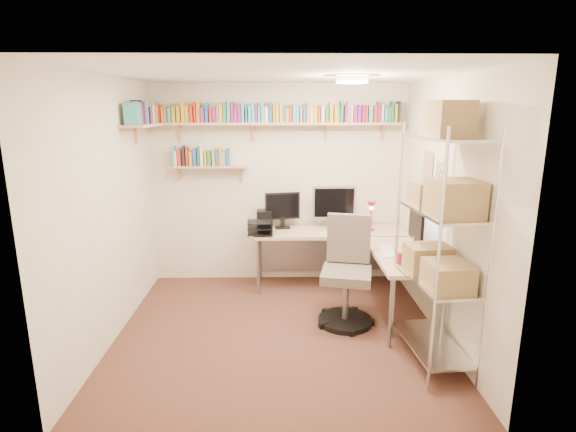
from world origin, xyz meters
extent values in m
plane|color=#4D2B21|center=(0.00, 0.00, 0.00)|extent=(3.20, 3.20, 0.00)
cube|color=beige|center=(0.00, 1.50, 1.25)|extent=(3.20, 0.04, 2.50)
cube|color=beige|center=(-1.60, 0.00, 1.25)|extent=(0.04, 3.00, 2.50)
cube|color=beige|center=(1.60, 0.00, 1.25)|extent=(0.04, 3.00, 2.50)
cube|color=beige|center=(0.00, -1.50, 1.25)|extent=(3.20, 0.04, 2.50)
cube|color=white|center=(0.00, 0.00, 2.50)|extent=(3.20, 3.00, 0.04)
cube|color=silver|center=(1.59, 0.55, 1.55)|extent=(0.01, 0.30, 0.42)
cube|color=white|center=(1.59, 0.15, 1.50)|extent=(0.01, 0.28, 0.38)
cylinder|color=#FFEAC6|center=(0.70, 0.20, 2.46)|extent=(0.30, 0.30, 0.06)
cube|color=tan|center=(0.00, 1.38, 2.02)|extent=(3.05, 0.25, 0.03)
cube|color=tan|center=(-1.48, 0.95, 2.02)|extent=(0.25, 1.00, 0.03)
cube|color=tan|center=(-0.85, 1.40, 1.50)|extent=(0.95, 0.20, 0.02)
cube|color=tan|center=(-1.20, 1.44, 1.95)|extent=(0.03, 0.20, 0.20)
cube|color=tan|center=(-0.30, 1.44, 1.95)|extent=(0.03, 0.20, 0.20)
cube|color=tan|center=(0.60, 1.44, 1.95)|extent=(0.03, 0.20, 0.20)
cube|color=tan|center=(1.30, 1.44, 1.95)|extent=(0.03, 0.20, 0.20)
cube|color=red|center=(-1.46, 1.38, 2.15)|extent=(0.03, 0.13, 0.23)
cube|color=#1D5396|center=(-1.43, 1.38, 2.13)|extent=(0.02, 0.11, 0.18)
cube|color=red|center=(-1.40, 1.38, 2.14)|extent=(0.03, 0.12, 0.21)
cube|color=orange|center=(-1.36, 1.38, 2.12)|extent=(0.03, 0.13, 0.17)
cube|color=gray|center=(-1.33, 1.38, 2.13)|extent=(0.02, 0.14, 0.18)
cube|color=teal|center=(-1.29, 1.38, 2.12)|extent=(0.04, 0.14, 0.17)
cube|color=#AE9920|center=(-1.23, 1.38, 2.13)|extent=(0.04, 0.14, 0.19)
cube|color=#AE9920|center=(-1.18, 1.38, 2.13)|extent=(0.04, 0.12, 0.19)
cube|color=orange|center=(-1.12, 1.38, 2.15)|extent=(0.04, 0.13, 0.23)
cube|color=#AE9920|center=(-1.08, 1.38, 2.13)|extent=(0.04, 0.11, 0.20)
cube|color=red|center=(-1.03, 1.38, 2.13)|extent=(0.04, 0.12, 0.20)
cube|color=red|center=(-0.98, 1.38, 2.16)|extent=(0.02, 0.12, 0.24)
cube|color=orange|center=(-0.94, 1.38, 2.16)|extent=(0.04, 0.11, 0.25)
cube|color=#782066|center=(-0.89, 1.38, 2.12)|extent=(0.04, 0.15, 0.17)
cube|color=#1D5396|center=(-0.84, 1.38, 2.15)|extent=(0.04, 0.14, 0.23)
cube|color=red|center=(-0.80, 1.38, 2.12)|extent=(0.03, 0.14, 0.17)
cube|color=#782066|center=(-0.75, 1.38, 2.13)|extent=(0.04, 0.15, 0.19)
cube|color=gray|center=(-0.71, 1.38, 2.13)|extent=(0.03, 0.11, 0.19)
cube|color=orange|center=(-0.67, 1.38, 2.14)|extent=(0.04, 0.14, 0.21)
cube|color=#267240|center=(-0.63, 1.38, 2.16)|extent=(0.04, 0.14, 0.24)
cube|color=teal|center=(-0.58, 1.38, 2.15)|extent=(0.03, 0.11, 0.24)
cube|color=#782066|center=(-0.54, 1.38, 2.16)|extent=(0.03, 0.12, 0.25)
cube|color=#782066|center=(-0.50, 1.38, 2.12)|extent=(0.04, 0.14, 0.17)
cube|color=#782066|center=(-0.45, 1.38, 2.14)|extent=(0.04, 0.12, 0.22)
cube|color=teal|center=(-0.41, 1.38, 2.16)|extent=(0.03, 0.14, 0.25)
cube|color=#1D5396|center=(-0.37, 1.38, 2.12)|extent=(0.03, 0.14, 0.17)
cube|color=teal|center=(-0.33, 1.38, 2.13)|extent=(0.03, 0.15, 0.19)
cube|color=teal|center=(-0.29, 1.38, 2.14)|extent=(0.03, 0.12, 0.21)
cube|color=#782066|center=(-0.25, 1.38, 2.15)|extent=(0.03, 0.11, 0.23)
cube|color=teal|center=(-0.22, 1.38, 2.13)|extent=(0.03, 0.14, 0.19)
cube|color=teal|center=(-0.18, 1.38, 2.16)|extent=(0.04, 0.12, 0.24)
cube|color=silver|center=(-0.13, 1.38, 2.13)|extent=(0.04, 0.12, 0.18)
cube|color=#1D5396|center=(-0.08, 1.38, 2.15)|extent=(0.03, 0.13, 0.22)
cube|color=#AE9920|center=(-0.04, 1.38, 2.16)|extent=(0.03, 0.14, 0.25)
cube|color=orange|center=(0.00, 1.38, 2.15)|extent=(0.03, 0.14, 0.23)
cube|color=orange|center=(0.05, 1.38, 2.15)|extent=(0.04, 0.15, 0.24)
cube|color=#1D5396|center=(0.09, 1.38, 2.13)|extent=(0.03, 0.15, 0.20)
cube|color=orange|center=(0.12, 1.38, 2.12)|extent=(0.03, 0.13, 0.17)
cube|color=red|center=(0.16, 1.38, 2.14)|extent=(0.03, 0.11, 0.21)
cube|color=teal|center=(0.20, 1.38, 2.14)|extent=(0.04, 0.12, 0.21)
cube|color=teal|center=(0.24, 1.38, 2.14)|extent=(0.03, 0.12, 0.22)
cube|color=gray|center=(0.28, 1.38, 2.13)|extent=(0.03, 0.14, 0.18)
cube|color=#1D5396|center=(0.33, 1.38, 2.14)|extent=(0.04, 0.14, 0.20)
cube|color=orange|center=(0.37, 1.38, 2.15)|extent=(0.03, 0.13, 0.23)
cube|color=silver|center=(0.41, 1.38, 2.13)|extent=(0.03, 0.11, 0.19)
cube|color=orange|center=(0.45, 1.38, 2.13)|extent=(0.04, 0.13, 0.20)
cube|color=red|center=(0.50, 1.38, 2.13)|extent=(0.03, 0.15, 0.20)
cube|color=silver|center=(0.54, 1.38, 2.13)|extent=(0.04, 0.13, 0.20)
cube|color=#267240|center=(0.59, 1.38, 2.13)|extent=(0.04, 0.15, 0.18)
cube|color=orange|center=(0.65, 1.38, 2.15)|extent=(0.04, 0.13, 0.24)
cube|color=#AE9920|center=(0.70, 1.38, 2.13)|extent=(0.04, 0.15, 0.20)
cube|color=#267240|center=(0.74, 1.38, 2.12)|extent=(0.02, 0.14, 0.18)
cube|color=#267240|center=(0.77, 1.38, 2.16)|extent=(0.03, 0.12, 0.25)
cube|color=#782066|center=(0.82, 1.38, 2.13)|extent=(0.03, 0.14, 0.20)
cube|color=gray|center=(0.85, 1.38, 2.16)|extent=(0.04, 0.15, 0.25)
cube|color=silver|center=(0.89, 1.38, 2.14)|extent=(0.02, 0.12, 0.20)
cube|color=#782066|center=(0.93, 1.38, 2.13)|extent=(0.04, 0.13, 0.19)
cube|color=#782066|center=(0.98, 1.38, 2.14)|extent=(0.04, 0.13, 0.21)
cube|color=#782066|center=(1.03, 1.38, 2.14)|extent=(0.03, 0.12, 0.20)
cube|color=red|center=(1.07, 1.38, 2.14)|extent=(0.03, 0.12, 0.20)
cube|color=teal|center=(1.12, 1.38, 2.14)|extent=(0.04, 0.14, 0.20)
cube|color=red|center=(1.17, 1.38, 2.14)|extent=(0.04, 0.13, 0.20)
cube|color=#782066|center=(1.22, 1.38, 2.16)|extent=(0.03, 0.13, 0.24)
cube|color=silver|center=(1.26, 1.38, 2.14)|extent=(0.03, 0.13, 0.21)
cube|color=teal|center=(1.30, 1.38, 2.13)|extent=(0.03, 0.14, 0.18)
cube|color=#267240|center=(1.34, 1.38, 2.13)|extent=(0.04, 0.13, 0.19)
cube|color=#267240|center=(1.38, 1.38, 2.16)|extent=(0.02, 0.14, 0.25)
cube|color=orange|center=(1.42, 1.38, 2.14)|extent=(0.03, 0.13, 0.21)
cube|color=black|center=(1.46, 1.38, 2.16)|extent=(0.03, 0.13, 0.25)
cube|color=teal|center=(-1.48, 0.52, 2.14)|extent=(0.15, 0.03, 0.21)
cube|color=gray|center=(-1.48, 0.55, 2.15)|extent=(0.12, 0.02, 0.23)
cube|color=#AE9920|center=(-1.48, 0.58, 2.15)|extent=(0.11, 0.03, 0.22)
cube|color=teal|center=(-1.48, 0.62, 2.15)|extent=(0.14, 0.03, 0.23)
cube|color=#782066|center=(-1.48, 0.66, 2.14)|extent=(0.14, 0.02, 0.21)
cube|color=black|center=(-1.48, 0.69, 2.16)|extent=(0.12, 0.02, 0.25)
cube|color=#267240|center=(-1.48, 0.72, 2.13)|extent=(0.11, 0.02, 0.19)
cube|color=#782066|center=(-1.48, 0.76, 2.15)|extent=(0.15, 0.03, 0.23)
cube|color=#1D5396|center=(-1.48, 0.80, 2.15)|extent=(0.13, 0.04, 0.23)
cube|color=teal|center=(-1.48, 0.85, 2.16)|extent=(0.15, 0.04, 0.25)
cube|color=#1D5396|center=(-1.48, 0.90, 2.15)|extent=(0.12, 0.04, 0.23)
cube|color=black|center=(-1.48, 0.95, 2.12)|extent=(0.15, 0.03, 0.18)
cube|color=orange|center=(-1.48, 0.98, 2.14)|extent=(0.14, 0.02, 0.20)
cube|color=#782066|center=(-1.48, 1.02, 2.13)|extent=(0.13, 0.04, 0.18)
cube|color=#782066|center=(-1.48, 1.07, 2.13)|extent=(0.12, 0.04, 0.19)
cube|color=silver|center=(-1.48, 1.11, 2.13)|extent=(0.12, 0.03, 0.20)
cube|color=silver|center=(-1.48, 1.16, 2.13)|extent=(0.11, 0.03, 0.19)
cube|color=gray|center=(-1.48, 1.19, 2.16)|extent=(0.13, 0.04, 0.24)
cube|color=#AE9920|center=(-1.48, 1.25, 2.14)|extent=(0.15, 0.04, 0.20)
cube|color=#782066|center=(-1.48, 1.30, 2.14)|extent=(0.12, 0.04, 0.21)
cube|color=teal|center=(-1.48, 1.34, 2.16)|extent=(0.15, 0.03, 0.24)
cube|color=teal|center=(-1.27, 1.40, 1.63)|extent=(0.02, 0.14, 0.24)
cube|color=silver|center=(-1.24, 1.40, 1.60)|extent=(0.02, 0.15, 0.18)
cube|color=red|center=(-1.20, 1.40, 1.62)|extent=(0.04, 0.14, 0.21)
cube|color=black|center=(-1.15, 1.40, 1.63)|extent=(0.03, 0.12, 0.24)
cube|color=red|center=(-1.11, 1.40, 1.62)|extent=(0.03, 0.13, 0.22)
cube|color=#AE9920|center=(-1.06, 1.40, 1.60)|extent=(0.04, 0.12, 0.17)
cube|color=#1D5396|center=(-1.01, 1.40, 1.62)|extent=(0.04, 0.13, 0.21)
cube|color=#267240|center=(-0.97, 1.40, 1.63)|extent=(0.03, 0.12, 0.24)
cube|color=silver|center=(-0.93, 1.40, 1.63)|extent=(0.03, 0.15, 0.24)
cube|color=#AE9920|center=(-0.88, 1.40, 1.61)|extent=(0.03, 0.13, 0.19)
cube|color=#267240|center=(-0.84, 1.40, 1.60)|extent=(0.04, 0.13, 0.18)
cube|color=#AE9920|center=(-0.78, 1.40, 1.61)|extent=(0.04, 0.14, 0.20)
cube|color=#1D5396|center=(-0.74, 1.40, 1.60)|extent=(0.04, 0.14, 0.18)
cube|color=orange|center=(-0.70, 1.40, 1.63)|extent=(0.03, 0.12, 0.24)
cube|color=gray|center=(-0.66, 1.40, 1.60)|extent=(0.04, 0.12, 0.17)
cube|color=#1D5396|center=(-0.62, 1.40, 1.62)|extent=(0.04, 0.11, 0.21)
cube|color=tan|center=(0.65, 1.18, 0.71)|extent=(1.88, 0.59, 0.04)
cube|color=tan|center=(1.29, 0.26, 0.71)|extent=(0.59, 1.29, 0.04)
cylinder|color=gray|center=(-0.24, 0.93, 0.35)|extent=(0.04, 0.04, 0.69)
cylinder|color=gray|center=(-0.24, 1.43, 0.35)|extent=(0.04, 0.04, 0.69)
cylinder|color=gray|center=(1.54, 1.43, 0.35)|extent=(0.04, 0.04, 0.69)
cylinder|color=gray|center=(1.05, -0.33, 0.35)|extent=(0.04, 0.04, 0.69)
cylinder|color=gray|center=(1.54, -0.33, 0.35)|extent=(0.04, 0.04, 0.69)
cube|color=gray|center=(0.65, 1.44, 0.40)|extent=(1.78, 0.02, 0.54)
cube|color=silver|center=(0.70, 1.30, 1.06)|extent=(0.54, 0.03, 0.42)
cube|color=black|center=(0.70, 1.28, 1.06)|extent=(0.49, 0.00, 0.36)
cube|color=black|center=(0.06, 1.30, 1.02)|extent=(0.44, 0.03, 0.34)
cube|color=black|center=(1.43, 0.31, 1.04)|extent=(0.03, 0.57, 0.38)
cube|color=white|center=(1.41, 0.31, 1.04)|extent=(0.00, 0.52, 0.32)
cube|color=white|center=(0.70, 1.00, 0.74)|extent=(0.42, 0.13, 0.01)
cube|color=white|center=(1.14, 0.31, 0.74)|extent=(0.13, 0.40, 0.01)
cylinder|color=red|center=(1.14, 1.18, 0.74)|extent=(0.10, 0.10, 0.02)
cylinder|color=red|center=(1.14, 1.18, 0.89)|extent=(0.02, 0.02, 0.28)
cone|color=red|center=(1.14, 1.18, 1.05)|extent=(0.12, 0.12, 0.09)
sphere|color=#FFBF72|center=(1.14, 1.18, 1.02)|extent=(0.06, 0.06, 0.06)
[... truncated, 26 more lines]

